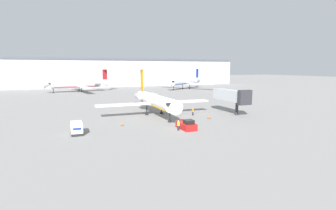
# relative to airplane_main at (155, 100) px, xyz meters

# --- Properties ---
(ground_plane) EXTENTS (600.00, 600.00, 0.00)m
(ground_plane) POSITION_rel_airplane_main_xyz_m (-0.18, -16.69, -3.59)
(ground_plane) COLOR gray
(terminal_building) EXTENTS (180.00, 16.80, 16.79)m
(terminal_building) POSITION_rel_airplane_main_xyz_m (-0.18, 103.31, 4.83)
(terminal_building) COLOR #B2B2B7
(terminal_building) RESTS_ON ground
(airplane_main) EXTENTS (27.79, 24.61, 10.98)m
(airplane_main) POSITION_rel_airplane_main_xyz_m (0.00, 0.00, 0.00)
(airplane_main) COLOR white
(airplane_main) RESTS_ON ground
(pushback_tug) EXTENTS (2.25, 4.73, 1.90)m
(pushback_tug) POSITION_rel_airplane_main_xyz_m (0.33, -16.10, -2.88)
(pushback_tug) COLOR #B21919
(pushback_tug) RESTS_ON ground
(luggage_cart) EXTENTS (1.84, 3.25, 2.14)m
(luggage_cart) POSITION_rel_airplane_main_xyz_m (-18.57, -12.50, -2.52)
(luggage_cart) COLOR #232326
(luggage_cart) RESTS_ON ground
(worker_near_tug) EXTENTS (0.40, 0.26, 1.87)m
(worker_near_tug) POSITION_rel_airplane_main_xyz_m (-1.51, -16.60, -2.60)
(worker_near_tug) COLOR #232838
(worker_near_tug) RESTS_ON ground
(worker_by_wing) EXTENTS (0.40, 0.24, 1.73)m
(worker_by_wing) POSITION_rel_airplane_main_xyz_m (8.03, -4.14, -2.69)
(worker_by_wing) COLOR #232838
(worker_by_wing) RESTS_ON ground
(traffic_cone_left) EXTENTS (0.51, 0.51, 0.73)m
(traffic_cone_left) POSITION_rel_airplane_main_xyz_m (-9.94, -8.69, -3.24)
(traffic_cone_left) COLOR black
(traffic_cone_left) RESTS_ON ground
(traffic_cone_right) EXTENTS (0.71, 0.71, 0.75)m
(traffic_cone_right) POSITION_rel_airplane_main_xyz_m (9.58, -8.77, -3.24)
(traffic_cone_right) COLOR black
(traffic_cone_right) RESTS_ON ground
(airplane_parked_far_left) EXTENTS (27.50, 29.80, 10.75)m
(airplane_parked_far_left) POSITION_rel_airplane_main_xyz_m (41.02, 66.65, 0.42)
(airplane_parked_far_left) COLOR silver
(airplane_parked_far_left) RESTS_ON ground
(airplane_parked_far_right) EXTENTS (29.16, 34.43, 10.57)m
(airplane_parked_far_right) POSITION_rel_airplane_main_xyz_m (-12.69, 70.87, 0.08)
(airplane_parked_far_right) COLOR silver
(airplane_parked_far_right) RESTS_ON ground
(jet_bridge) EXTENTS (3.20, 11.80, 6.19)m
(jet_bridge) POSITION_rel_airplane_main_xyz_m (17.86, -5.59, 0.85)
(jet_bridge) COLOR #2D2D33
(jet_bridge) RESTS_ON ground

